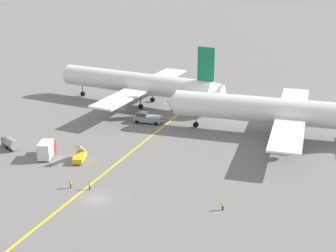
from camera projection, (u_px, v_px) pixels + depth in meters
The scene contains 11 objects.
ground_plane at pixel (96, 199), 85.73m from camera, with size 600.00×600.00×0.00m, color slate.
taxiway_stripe at pixel (107, 172), 95.96m from camera, with size 0.50×120.00×0.01m, color yellow.
airliner_at_gate_left at pixel (137, 83), 134.49m from camera, with size 48.61×42.33×17.05m.
airliner_being_pushed at pixel (282, 112), 112.11m from camera, with size 53.29×44.80×16.13m.
pushback_tug at pixel (147, 118), 121.83m from camera, with size 9.80×4.08×2.88m.
gse_catering_truck_tall at pixel (47, 149), 101.95m from camera, with size 4.52×6.31×3.50m.
gse_stair_truck_yellow at pixel (79, 156), 100.28m from camera, with size 3.54×4.94×4.06m.
gse_fuel_bowser_stubby at pixel (10, 143), 106.38m from camera, with size 5.25×3.64×2.40m.
ground_crew_marshaller_foreground at pixel (90, 185), 88.77m from camera, with size 0.49×0.36×1.57m.
ground_crew_wing_walker_right at pixel (223, 206), 81.87m from camera, with size 0.40×0.44×1.54m.
ground_crew_ramp_agent_by_cones at pixel (71, 184), 89.26m from camera, with size 0.36×0.36×1.65m.
Camera 1 is at (44.16, -63.61, 40.64)m, focal length 54.29 mm.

